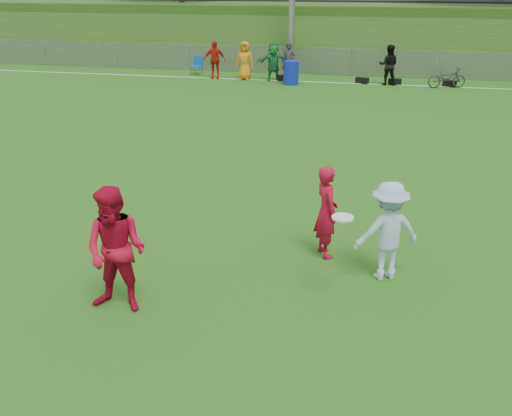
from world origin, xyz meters
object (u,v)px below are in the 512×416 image
(player_red_center, at_px, (116,251))
(recycling_bin, at_px, (291,73))
(frisbee, at_px, (343,218))
(player_blue, at_px, (388,231))
(player_red_left, at_px, (326,212))
(bicycle, at_px, (447,78))

(player_red_center, relative_size, recycling_bin, 1.84)
(frisbee, relative_size, recycling_bin, 0.31)
(player_blue, bearing_deg, frisbee, 30.16)
(player_red_center, bearing_deg, player_blue, 27.25)
(player_blue, bearing_deg, player_red_center, 1.65)
(player_red_center, distance_m, recycling_bin, 18.46)
(player_red_left, relative_size, player_red_center, 0.86)
(frisbee, relative_size, bicycle, 0.19)
(recycling_bin, bearing_deg, bicycle, 5.06)
(player_red_left, xyz_separation_m, bicycle, (3.43, 16.70, -0.37))
(player_red_center, distance_m, bicycle, 20.00)
(recycling_bin, bearing_deg, player_red_left, -78.94)
(player_red_left, bearing_deg, frisbee, 165.85)
(player_blue, bearing_deg, recycling_bin, -99.64)
(player_blue, distance_m, recycling_bin, 17.22)
(player_red_left, bearing_deg, player_red_center, 103.51)
(player_red_left, xyz_separation_m, player_red_center, (-2.68, -2.33, 0.13))
(player_red_center, height_order, recycling_bin, player_red_center)
(player_blue, bearing_deg, player_red_left, -54.05)
(player_red_center, bearing_deg, bicycle, 74.18)
(player_blue, distance_m, bicycle, 17.47)
(frisbee, distance_m, recycling_bin, 17.97)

